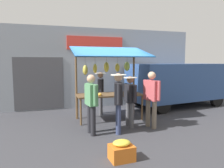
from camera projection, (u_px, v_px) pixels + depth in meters
name	position (u px, v px, depth m)	size (l,w,h in m)	color
ground_plane	(109.00, 119.00, 7.18)	(40.00, 40.00, 0.00)	#38383D
street_backdrop	(94.00, 68.00, 9.07)	(9.00, 0.30, 3.40)	#8C939E
market_stall	(109.00, 74.00, 7.06)	(2.50, 1.46, 2.50)	brown
vendor_with_sunhat	(101.00, 90.00, 7.75)	(0.41, 0.67, 1.59)	#4C4C51
shopper_with_shopping_bag	(118.00, 98.00, 5.71)	(0.43, 0.68, 1.66)	navy
shopper_in_striped_shirt	(91.00, 100.00, 5.60)	(0.28, 0.69, 1.63)	#232328
shopper_with_ponytail	(130.00, 98.00, 6.27)	(0.40, 0.67, 1.54)	#4C4C51
shopper_in_grey_tee	(151.00, 95.00, 6.19)	(0.33, 0.69, 1.68)	#726656
parked_van	(175.00, 81.00, 9.16)	(4.62, 2.47, 1.88)	#2D4C84
produce_crate_near	(122.00, 151.00, 4.18)	(0.49, 0.41, 0.42)	#D1661E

